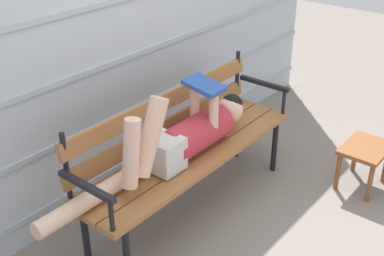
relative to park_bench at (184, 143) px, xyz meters
The scene contains 5 objects.
ground_plane 0.58m from the park_bench, 90.00° to the right, with size 12.00×12.00×0.00m, color gray.
house_siding 0.88m from the park_bench, 90.00° to the left, with size 4.89×0.08×2.42m.
park_bench is the anchor object (origin of this frame).
reclining_person 0.17m from the park_bench, 145.37° to the right, with size 1.72×0.26×0.57m.
footstool 1.39m from the park_bench, 40.10° to the right, with size 0.40×0.31×0.34m.
Camera 1 is at (-2.23, -1.62, 2.19)m, focal length 46.56 mm.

